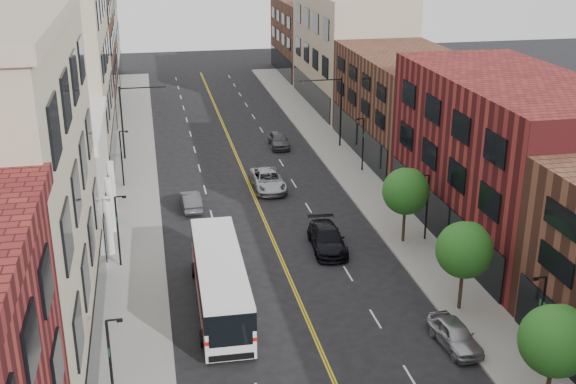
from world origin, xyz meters
TOP-DOWN VIEW (x-y plane):
  - sidewalk_left at (-10.00, 35.00)m, footprint 4.00×110.00m
  - sidewalk_right at (10.00, 35.00)m, footprint 4.00×110.00m
  - bldg_l_white at (-17.00, 31.00)m, footprint 10.00×14.00m
  - bldg_l_far_a at (-17.00, 48.00)m, footprint 10.00×20.00m
  - bldg_l_far_b at (-17.00, 68.00)m, footprint 10.00×20.00m
  - bldg_l_far_c at (-17.00, 86.00)m, footprint 10.00×16.00m
  - bldg_r_mid at (17.00, 24.00)m, footprint 10.00×22.00m
  - bldg_r_far_a at (17.00, 45.00)m, footprint 10.00×20.00m
  - bldg_r_far_b at (17.00, 66.00)m, footprint 10.00×22.00m
  - bldg_r_far_c at (17.00, 86.00)m, footprint 10.00×18.00m
  - tree_r_1 at (9.39, 4.07)m, footprint 3.40×3.40m
  - tree_r_2 at (9.39, 14.07)m, footprint 3.40×3.40m
  - tree_r_3 at (9.39, 24.07)m, footprint 3.40×3.40m
  - lamp_l_1 at (-10.95, 8.00)m, footprint 0.81×0.55m
  - lamp_l_2 at (-10.95, 24.00)m, footprint 0.81×0.55m
  - lamp_l_3 at (-10.95, 40.00)m, footprint 0.81×0.55m
  - lamp_r_1 at (10.95, 8.00)m, footprint 0.81×0.55m
  - lamp_r_2 at (10.95, 24.00)m, footprint 0.81×0.55m
  - lamp_r_3 at (10.95, 40.00)m, footprint 0.81×0.55m
  - signal_mast_left at (-10.27, 48.00)m, footprint 4.49×0.18m
  - signal_mast_right at (10.27, 48.00)m, footprint 4.49×0.18m
  - city_bus at (-4.87, 17.31)m, footprint 3.27×12.81m
  - car_parked_far at (7.40, 10.35)m, footprint 2.09×4.43m
  - car_lane_behind at (-5.50, 33.74)m, footprint 1.65×4.31m
  - car_lane_a at (3.55, 24.00)m, footprint 2.61×5.76m
  - car_lane_b at (1.50, 37.10)m, footprint 2.76×5.89m
  - car_lane_c at (4.72, 49.20)m, footprint 1.99×4.62m

SIDE VIEW (x-z plane):
  - sidewalk_left at x=-10.00m, z-range 0.00..0.15m
  - sidewalk_right at x=10.00m, z-range 0.00..0.15m
  - car_lane_behind at x=-5.50m, z-range 0.00..1.40m
  - car_parked_far at x=7.40m, z-range 0.00..1.47m
  - car_lane_c at x=4.72m, z-range 0.00..1.55m
  - car_lane_b at x=1.50m, z-range 0.00..1.63m
  - car_lane_a at x=3.55m, z-range 0.00..1.64m
  - city_bus at x=-4.87m, z-range 0.27..3.54m
  - lamp_l_1 at x=-10.95m, z-range 0.45..5.50m
  - lamp_l_2 at x=-10.95m, z-range 0.45..5.50m
  - lamp_l_3 at x=-10.95m, z-range 0.45..5.50m
  - lamp_r_1 at x=10.95m, z-range 0.45..5.50m
  - lamp_r_2 at x=10.95m, z-range 0.45..5.50m
  - lamp_r_3 at x=10.95m, z-range 0.45..5.50m
  - bldg_l_white at x=-17.00m, z-range 0.00..8.00m
  - tree_r_1 at x=9.39m, z-range 1.33..6.92m
  - tree_r_2 at x=9.39m, z-range 1.33..6.92m
  - tree_r_3 at x=9.39m, z-range 1.33..6.92m
  - signal_mast_left at x=-10.27m, z-range 1.05..8.25m
  - signal_mast_right at x=10.27m, z-range 1.05..8.25m
  - bldg_r_far_a at x=17.00m, z-range 0.00..10.00m
  - bldg_r_far_c at x=17.00m, z-range 0.00..11.00m
  - bldg_r_mid at x=17.00m, z-range 0.00..12.00m
  - bldg_r_far_b at x=17.00m, z-range 0.00..14.00m
  - bldg_l_far_b at x=-17.00m, z-range 0.00..15.00m
  - bldg_l_far_a at x=-17.00m, z-range 0.00..18.00m
  - bldg_l_far_c at x=-17.00m, z-range 0.00..20.00m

